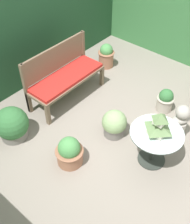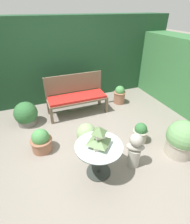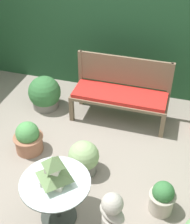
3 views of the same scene
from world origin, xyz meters
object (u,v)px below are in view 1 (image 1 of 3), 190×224
object	(u,v)px
garden_bench	(67,79)
garden_bust	(180,122)
patio_table	(156,139)
potted_plant_table_near	(165,100)
potted_plant_path_edge	(12,125)
potted_plant_bench_right	(106,56)
potted_plant_bench_left	(114,124)
potted_plant_hedge_corner	(69,152)
pagoda_birdhouse	(159,125)

from	to	relation	value
garden_bench	garden_bust	size ratio (longest dim) A/B	2.18
patio_table	potted_plant_table_near	size ratio (longest dim) A/B	1.71
potted_plant_path_edge	potted_plant_bench_right	xyz separation A→B (m)	(2.37, 0.12, 0.00)
potted_plant_path_edge	potted_plant_table_near	bearing A→B (deg)	-35.69
patio_table	potted_plant_bench_left	world-z (taller)	patio_table
potted_plant_path_edge	potted_plant_bench_left	world-z (taller)	potted_plant_path_edge
potted_plant_hedge_corner	potted_plant_path_edge	bearing A→B (deg)	101.54
garden_bust	potted_plant_table_near	xyz separation A→B (m)	(0.44, 0.47, -0.13)
garden_bench	potted_plant_table_near	world-z (taller)	garden_bench
garden_bench	potted_plant_hedge_corner	world-z (taller)	garden_bench
potted_plant_bench_right	potted_plant_hedge_corner	bearing A→B (deg)	-153.20
garden_bench	potted_plant_path_edge	xyz separation A→B (m)	(-1.17, -0.02, -0.16)
patio_table	garden_bust	size ratio (longest dim) A/B	1.10
pagoda_birdhouse	potted_plant_bench_right	world-z (taller)	pagoda_birdhouse
patio_table	potted_plant_path_edge	world-z (taller)	patio_table
patio_table	potted_plant_table_near	world-z (taller)	patio_table
potted_plant_table_near	potted_plant_bench_left	xyz separation A→B (m)	(-0.97, 0.30, 0.00)
potted_plant_table_near	potted_plant_bench_left	bearing A→B (deg)	162.72
garden_bench	garden_bust	xyz separation A→B (m)	(0.37, -1.90, -0.06)
potted_plant_path_edge	potted_plant_bench_right	distance (m)	2.37
potted_plant_table_near	potted_plant_bench_right	bearing A→B (deg)	75.80
pagoda_birdhouse	potted_plant_path_edge	bearing A→B (deg)	117.66
potted_plant_bench_left	potted_plant_hedge_corner	distance (m)	0.82
potted_plant_table_near	potted_plant_hedge_corner	world-z (taller)	potted_plant_hedge_corner
pagoda_birdhouse	potted_plant_hedge_corner	xyz separation A→B (m)	(-0.76, 0.85, -0.50)
garden_bench	potted_plant_hedge_corner	distance (m)	1.40
potted_plant_path_edge	potted_plant_bench_right	world-z (taller)	potted_plant_path_edge
pagoda_birdhouse	potted_plant_path_edge	xyz separation A→B (m)	(-0.95, 1.82, -0.47)
patio_table	potted_plant_table_near	bearing A→B (deg)	21.36
potted_plant_path_edge	potted_plant_hedge_corner	world-z (taller)	potted_plant_path_edge
pagoda_birdhouse	potted_plant_hedge_corner	distance (m)	1.24
potted_plant_path_edge	potted_plant_bench_right	bearing A→B (deg)	2.96
potted_plant_bench_right	garden_bench	bearing A→B (deg)	-174.92
potted_plant_bench_right	potted_plant_table_near	size ratio (longest dim) A/B	1.18
garden_bench	pagoda_birdhouse	xyz separation A→B (m)	(-0.22, -1.84, 0.31)
garden_bench	garden_bust	bearing A→B (deg)	-79.09
patio_table	pagoda_birdhouse	world-z (taller)	pagoda_birdhouse
potted_plant_bench_right	potted_plant_bench_left	size ratio (longest dim) A/B	1.11
patio_table	potted_plant_bench_right	distance (m)	2.41
garden_bench	potted_plant_bench_right	world-z (taller)	potted_plant_bench_right
potted_plant_hedge_corner	garden_bench	bearing A→B (deg)	45.39
potted_plant_bench_right	potted_plant_hedge_corner	size ratio (longest dim) A/B	1.09
garden_bust	garden_bench	bearing A→B (deg)	132.24
potted_plant_bench_right	potted_plant_hedge_corner	world-z (taller)	potted_plant_bench_right
garden_bench	potted_plant_table_near	distance (m)	1.66
potted_plant_bench_right	potted_plant_hedge_corner	distance (m)	2.43
garden_bench	potted_plant_bench_right	size ratio (longest dim) A/B	2.86
pagoda_birdhouse	potted_plant_table_near	size ratio (longest dim) A/B	0.83
garden_bust	potted_plant_hedge_corner	distance (m)	1.63
garden_bust	potted_plant_bench_right	xyz separation A→B (m)	(0.83, 2.01, -0.10)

